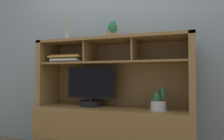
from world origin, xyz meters
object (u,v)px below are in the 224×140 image
media_console (112,121)px  magazine_stack_left (69,59)px  diffuser_bottle (67,37)px  potted_succulent (112,30)px  tv_monitor (91,90)px  potted_orchid (159,103)px

media_console → magazine_stack_left: 0.86m
diffuser_bottle → potted_succulent: diffuser_bottle is taller
tv_monitor → potted_succulent: 0.70m
potted_orchid → potted_succulent: (-0.50, 0.04, 0.76)m
diffuser_bottle → potted_succulent: size_ratio=1.36×
tv_monitor → potted_orchid: bearing=-3.8°
media_console → diffuser_bottle: 1.09m
media_console → potted_orchid: 0.55m
tv_monitor → diffuser_bottle: 0.68m
magazine_stack_left → potted_succulent: bearing=3.7°
potted_succulent → potted_orchid: bearing=-4.9°
media_console → tv_monitor: size_ratio=2.93×
diffuser_bottle → potted_succulent: bearing=3.0°
tv_monitor → potted_orchid: size_ratio=2.53×
media_console → potted_orchid: bearing=-5.6°
media_console → diffuser_bottle: size_ratio=5.96×
magazine_stack_left → potted_succulent: potted_succulent is taller
diffuser_bottle → potted_succulent: 0.55m
diffuser_bottle → tv_monitor: bearing=6.9°
media_console → magazine_stack_left: size_ratio=4.08×
tv_monitor → potted_orchid: 0.76m
magazine_stack_left → potted_orchid: bearing=-0.5°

